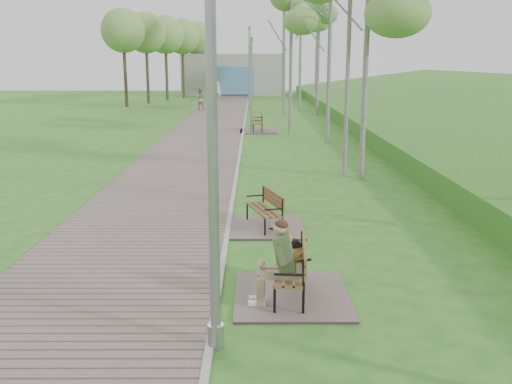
{
  "coord_description": "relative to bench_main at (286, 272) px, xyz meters",
  "views": [
    {
      "loc": [
        0.54,
        -6.95,
        3.36
      ],
      "look_at": [
        0.57,
        3.23,
        1.01
      ],
      "focal_mm": 40.0,
      "sensor_mm": 36.0,
      "label": 1
    }
  ],
  "objects": [
    {
      "name": "ground",
      "position": [
        -0.99,
        -0.77,
        -0.4
      ],
      "size": [
        120.0,
        120.0,
        0.0
      ],
      "primitive_type": "plane",
      "color": "#2C601D",
      "rests_on": "ground"
    },
    {
      "name": "walkway",
      "position": [
        -2.74,
        20.73,
        -0.38
      ],
      "size": [
        3.5,
        67.0,
        0.04
      ],
      "primitive_type": "cube",
      "color": "#6C5C57",
      "rests_on": "ground"
    },
    {
      "name": "kerb",
      "position": [
        -0.99,
        20.73,
        -0.37
      ],
      "size": [
        0.1,
        67.0,
        0.05
      ],
      "primitive_type": "cube",
      "color": "#999993",
      "rests_on": "ground"
    },
    {
      "name": "embankment",
      "position": [
        11.01,
        19.23,
        -0.4
      ],
      "size": [
        14.0,
        70.0,
        1.6
      ],
      "primitive_type": "cube",
      "color": "#4E9232",
      "rests_on": "ground"
    },
    {
      "name": "building_north",
      "position": [
        -2.49,
        50.21,
        1.6
      ],
      "size": [
        10.0,
        5.2,
        4.0
      ],
      "color": "#9E9E99",
      "rests_on": "ground"
    },
    {
      "name": "bench_main",
      "position": [
        0.0,
        0.0,
        0.0
      ],
      "size": [
        1.65,
        1.83,
        1.44
      ],
      "color": "#6C5C57",
      "rests_on": "ground"
    },
    {
      "name": "bench_second",
      "position": [
        -0.25,
        3.53,
        -0.23
      ],
      "size": [
        1.54,
        1.71,
        0.95
      ],
      "color": "#6C5C57",
      "rests_on": "ground"
    },
    {
      "name": "bench_third",
      "position": [
        -0.29,
        19.8,
        -0.2
      ],
      "size": [
        1.76,
        1.96,
        1.08
      ],
      "color": "#6C5C57",
      "rests_on": "ground"
    },
    {
      "name": "lamp_post_near",
      "position": [
        -0.92,
        -1.48,
        2.03
      ],
      "size": [
        0.2,
        0.2,
        5.2
      ],
      "color": "gray",
      "rests_on": "ground"
    },
    {
      "name": "lamp_post_second",
      "position": [
        -0.6,
        19.55,
        1.67
      ],
      "size": [
        0.17,
        0.17,
        4.42
      ],
      "color": "gray",
      "rests_on": "ground"
    },
    {
      "name": "lamp_post_third",
      "position": [
        -0.79,
        32.84,
        2.25
      ],
      "size": [
        0.22,
        0.22,
        5.67
      ],
      "color": "gray",
      "rests_on": "ground"
    },
    {
      "name": "lamp_post_far",
      "position": [
        -0.91,
        41.92,
        1.75
      ],
      "size": [
        0.18,
        0.18,
        4.61
      ],
      "color": "gray",
      "rests_on": "ground"
    },
    {
      "name": "pedestrian_near",
      "position": [
        -3.65,
        42.7,
        0.36
      ],
      "size": [
        0.6,
        0.43,
        1.53
      ],
      "primitive_type": "imported",
      "rotation": [
        0.0,
        0.0,
        3.02
      ],
      "color": "silver",
      "rests_on": "ground"
    },
    {
      "name": "pedestrian_far",
      "position": [
        -4.19,
        31.81,
        0.37
      ],
      "size": [
        0.77,
        0.62,
        1.54
      ],
      "primitive_type": "imported",
      "rotation": [
        0.0,
        0.0,
        3.18
      ],
      "color": "gray",
      "rests_on": "ground"
    },
    {
      "name": "birch_mid_c",
      "position": [
        1.2,
        18.86,
        5.57
      ],
      "size": [
        2.43,
        2.43,
        7.6
      ],
      "color": "silver",
      "rests_on": "ground"
    },
    {
      "name": "birch_far_a",
      "position": [
        3.47,
        28.23,
        6.53
      ],
      "size": [
        2.87,
        2.87,
        8.83
      ],
      "color": "silver",
      "rests_on": "ground"
    },
    {
      "name": "birch_distant_b",
      "position": [
        4.74,
        41.12,
        6.88
      ],
      "size": [
        2.99,
        2.99,
        9.28
      ],
      "color": "silver",
      "rests_on": "ground"
    }
  ]
}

